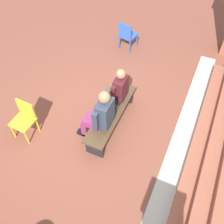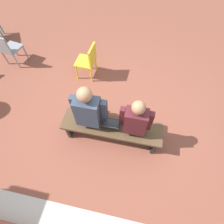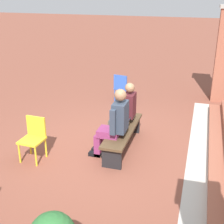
% 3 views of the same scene
% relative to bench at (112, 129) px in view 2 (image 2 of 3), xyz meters
% --- Properties ---
extents(ground_plane, '(60.00, 60.00, 0.00)m').
position_rel_bench_xyz_m(ground_plane, '(0.03, -0.16, -0.35)').
color(ground_plane, brown).
extents(bench, '(1.80, 0.44, 0.45)m').
position_rel_bench_xyz_m(bench, '(0.00, 0.00, 0.00)').
color(bench, '#4C3823').
rests_on(bench, ground).
extents(person_student, '(0.52, 0.66, 1.31)m').
position_rel_bench_xyz_m(person_student, '(-0.39, -0.07, 0.35)').
color(person_student, '#4C473D').
rests_on(person_student, ground).
extents(person_adult, '(0.58, 0.74, 1.41)m').
position_rel_bench_xyz_m(person_adult, '(0.37, -0.07, 0.39)').
color(person_adult, '#7F2D5B').
rests_on(person_adult, ground).
extents(laptop, '(0.32, 0.29, 0.21)m').
position_rel_bench_xyz_m(laptop, '(0.01, 0.01, 0.15)').
color(laptop, black).
rests_on(laptop, bench).
extents(plastic_chair_near_bench_right, '(0.44, 0.44, 0.84)m').
position_rel_bench_xyz_m(plastic_chair_near_bench_right, '(0.87, -1.54, 0.13)').
color(plastic_chair_near_bench_right, gold).
rests_on(plastic_chair_near_bench_right, ground).
extents(plastic_chair_foreground, '(0.49, 0.49, 0.84)m').
position_rel_bench_xyz_m(plastic_chair_foreground, '(2.89, -1.57, 0.13)').
color(plastic_chair_foreground, gray).
rests_on(plastic_chair_foreground, ground).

